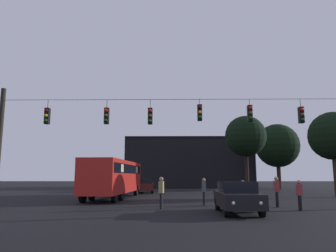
# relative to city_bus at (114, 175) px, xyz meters

# --- Properties ---
(ground_plane) EXTENTS (168.00, 168.00, 0.00)m
(ground_plane) POSITION_rel_city_bus_xyz_m (4.87, 3.62, -1.87)
(ground_plane) COLOR black
(ground_plane) RESTS_ON ground
(overhead_signal_span) EXTENTS (20.68, 0.44, 6.97)m
(overhead_signal_span) POSITION_rel_city_bus_xyz_m (4.90, -7.89, 2.31)
(overhead_signal_span) COLOR black
(overhead_signal_span) RESTS_ON ground
(city_bus) EXTENTS (3.18, 11.14, 3.00)m
(city_bus) POSITION_rel_city_bus_xyz_m (0.00, 0.00, 0.00)
(city_bus) COLOR #B21E19
(city_bus) RESTS_ON ground
(car_near_right) EXTENTS (1.84, 4.35, 1.52)m
(car_near_right) POSITION_rel_city_bus_xyz_m (7.95, -10.16, -1.07)
(car_near_right) COLOR black
(car_near_right) RESTS_ON ground
(car_far_left) EXTENTS (2.07, 4.43, 1.52)m
(car_far_left) POSITION_rel_city_bus_xyz_m (1.78, 8.62, -1.07)
(car_far_left) COLOR #511919
(car_far_left) RESTS_ON ground
(pedestrian_crossing_left) EXTENTS (0.30, 0.40, 1.74)m
(pedestrian_crossing_left) POSITION_rel_city_bus_xyz_m (4.15, -8.21, -0.87)
(pedestrian_crossing_left) COLOR black
(pedestrian_crossing_left) RESTS_ON ground
(pedestrian_crossing_center) EXTENTS (0.26, 0.37, 1.67)m
(pedestrian_crossing_center) POSITION_rel_city_bus_xyz_m (6.74, -5.86, -0.92)
(pedestrian_crossing_center) COLOR black
(pedestrian_crossing_center) RESTS_ON ground
(pedestrian_crossing_right) EXTENTS (0.24, 0.36, 1.76)m
(pedestrian_crossing_right) POSITION_rel_city_bus_xyz_m (10.88, -7.11, -0.87)
(pedestrian_crossing_right) COLOR black
(pedestrian_crossing_right) RESTS_ON ground
(pedestrian_near_bus) EXTENTS (0.34, 0.42, 1.53)m
(pedestrian_near_bus) POSITION_rel_city_bus_xyz_m (9.17, -5.83, -1.01)
(pedestrian_near_bus) COLOR black
(pedestrian_near_bus) RESTS_ON ground
(pedestrian_trailing) EXTENTS (0.27, 0.38, 1.58)m
(pedestrian_trailing) POSITION_rel_city_bus_xyz_m (11.49, -8.89, -0.98)
(pedestrian_trailing) COLOR black
(pedestrian_trailing) RESTS_ON ground
(corner_building) EXTENTS (19.65, 10.23, 7.78)m
(corner_building) POSITION_rel_city_bus_xyz_m (7.36, 26.53, 2.03)
(corner_building) COLOR black
(corner_building) RESTS_ON ground
(tree_left_silhouette) EXTENTS (6.07, 6.07, 9.06)m
(tree_left_silhouette) POSITION_rel_city_bus_xyz_m (19.50, 18.38, 4.14)
(tree_left_silhouette) COLOR #2D2116
(tree_left_silhouette) RESTS_ON ground
(tree_behind_building) EXTENTS (4.29, 4.29, 7.47)m
(tree_behind_building) POSITION_rel_city_bus_xyz_m (19.05, 1.98, 3.42)
(tree_behind_building) COLOR #2D2116
(tree_behind_building) RESTS_ON ground
(tree_right_far) EXTENTS (4.51, 4.51, 8.40)m
(tree_right_far) POSITION_rel_city_bus_xyz_m (12.84, 8.69, 4.25)
(tree_right_far) COLOR black
(tree_right_far) RESTS_ON ground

